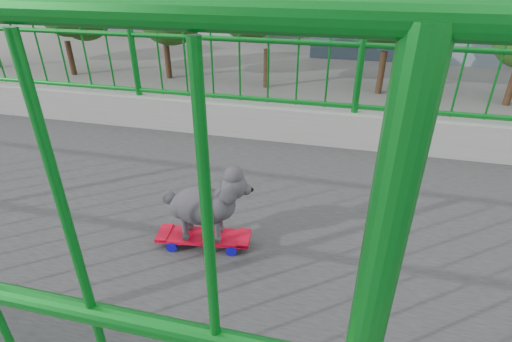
{
  "coord_description": "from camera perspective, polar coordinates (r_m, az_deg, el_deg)",
  "views": [
    {
      "loc": [
        1.84,
        1.93,
        8.45
      ],
      "look_at": [
        -0.85,
        1.28,
        6.93
      ],
      "focal_mm": 27.35,
      "sensor_mm": 36.0,
      "label": 1
    }
  ],
  "objects": [
    {
      "name": "car_5",
      "position": [
        12.27,
        -16.32,
        -11.79
      ],
      "size": [
        1.47,
        4.23,
        1.39
      ],
      "primitive_type": "imported",
      "color": "#B50D07",
      "rests_on": "ground"
    },
    {
      "name": "street_trees",
      "position": [
        28.13,
        12.57,
        20.62
      ],
      "size": [
        5.3,
        60.4,
        7.26
      ],
      "color": "black",
      "rests_on": "ground"
    },
    {
      "name": "car_3",
      "position": [
        19.08,
        12.56,
        4.19
      ],
      "size": [
        1.98,
        4.88,
        1.42
      ],
      "primitive_type": "imported",
      "rotation": [
        0.0,
        0.0,
        3.14
      ],
      "color": "#B50D07",
      "rests_on": "ground"
    },
    {
      "name": "railing",
      "position": [
        2.94,
        -29.39,
        -0.09
      ],
      "size": [
        3.0,
        24.0,
        1.42
      ],
      "color": "gray",
      "rests_on": "footbridge"
    },
    {
      "name": "car_2",
      "position": [
        17.11,
        -6.86,
        1.92
      ],
      "size": [
        2.52,
        5.47,
        1.52
      ],
      "primitive_type": "imported",
      "rotation": [
        0.0,
        0.0,
        3.14
      ],
      "color": "black",
      "rests_on": "ground"
    },
    {
      "name": "poodle",
      "position": [
        2.12,
        -7.34,
        -4.65
      ],
      "size": [
        0.25,
        0.49,
        0.41
      ],
      "rotation": [
        0.0,
        0.0,
        0.13
      ],
      "color": "#2E2B31",
      "rests_on": "skateboard"
    },
    {
      "name": "car_4",
      "position": [
        25.3,
        -16.8,
        9.84
      ],
      "size": [
        1.7,
        4.23,
        1.44
      ],
      "primitive_type": "imported",
      "rotation": [
        0.0,
        0.0,
        3.14
      ],
      "color": "white",
      "rests_on": "ground"
    },
    {
      "name": "skateboard",
      "position": [
        2.27,
        -7.62,
        -9.63
      ],
      "size": [
        0.22,
        0.54,
        0.07
      ],
      "rotation": [
        0.0,
        0.0,
        0.13
      ],
      "color": "red",
      "rests_on": "footbridge"
    },
    {
      "name": "road",
      "position": [
        17.18,
        5.42,
        -0.72
      ],
      "size": [
        18.0,
        90.0,
        0.02
      ],
      "primitive_type": "cube",
      "color": "black",
      "rests_on": "ground"
    }
  ]
}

